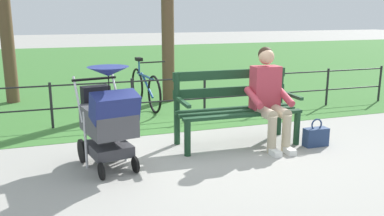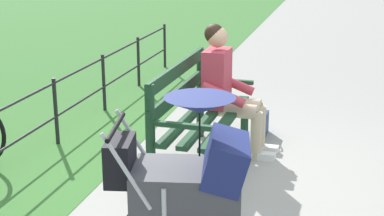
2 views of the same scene
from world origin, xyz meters
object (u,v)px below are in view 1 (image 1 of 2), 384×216
Objects in this scene: person_on_bench at (269,94)px; bicycle at (145,88)px; park_bench at (235,104)px; handbag at (316,136)px; stroller at (108,117)px.

person_on_bench is 2.89m from bicycle.
park_bench is 4.36× the size of handbag.
stroller is 0.69× the size of bicycle.
park_bench is 0.46m from person_on_bench.
person_on_bench reaches higher than bicycle.
handbag is 0.22× the size of bicycle.
stroller reaches higher than bicycle.
bicycle is (1.62, -2.93, 0.24)m from handbag.
stroller is at bearing -1.63° from handbag.
handbag is (-0.95, 0.47, -0.40)m from park_bench.
park_bench is 1.13m from handbag.
handbag is at bearing 118.94° from bicycle.
bicycle is (1.04, -2.68, -0.31)m from person_on_bench.
bicycle is (-1.03, -2.86, -0.23)m from stroller.
park_bench is at bearing -26.47° from handbag.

